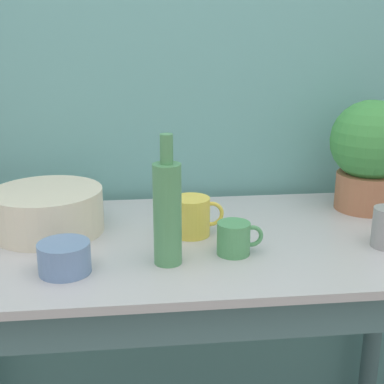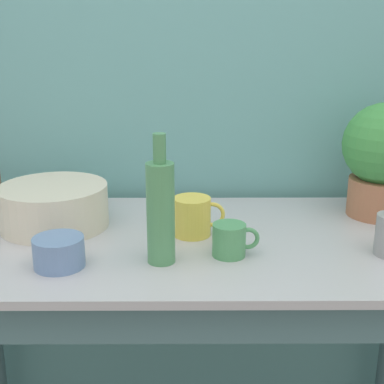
% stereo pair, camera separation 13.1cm
% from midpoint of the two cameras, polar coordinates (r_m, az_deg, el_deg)
% --- Properties ---
extents(wall_back, '(6.00, 0.05, 2.40)m').
position_cam_midpoint_polar(wall_back, '(1.63, -3.86, 13.29)').
color(wall_back, '#609E9E').
rests_on(wall_back, ground_plane).
extents(counter_table, '(1.40, 0.65, 0.80)m').
position_cam_midpoint_polar(counter_table, '(1.39, -2.62, -11.26)').
color(counter_table, slate).
rests_on(counter_table, ground_plane).
extents(potted_plant, '(0.23, 0.23, 0.32)m').
position_cam_midpoint_polar(potted_plant, '(1.57, 16.20, 4.14)').
color(potted_plant, '#A36647').
rests_on(potted_plant, counter_table).
extents(bowl_wash_large, '(0.28, 0.28, 0.11)m').
position_cam_midpoint_polar(bowl_wash_large, '(1.43, -17.70, -1.96)').
color(bowl_wash_large, beige).
rests_on(bowl_wash_large, counter_table).
extents(bottle_tall, '(0.06, 0.06, 0.29)m').
position_cam_midpoint_polar(bottle_tall, '(1.17, -5.85, -2.11)').
color(bottle_tall, '#4C8C59').
rests_on(bottle_tall, counter_table).
extents(mug_green, '(0.11, 0.08, 0.08)m').
position_cam_midpoint_polar(mug_green, '(1.24, 1.56, -5.01)').
color(mug_green, '#4C935B').
rests_on(mug_green, counter_table).
extents(mug_yellow, '(0.13, 0.09, 0.10)m').
position_cam_midpoint_polar(mug_yellow, '(1.35, -2.83, -2.66)').
color(mug_yellow, '#E5CC4C').
rests_on(mug_yellow, counter_table).
extents(bowl_small_blue, '(0.11, 0.11, 0.07)m').
position_cam_midpoint_polar(bowl_small_blue, '(1.20, -16.54, -6.79)').
color(bowl_small_blue, '#6684B2').
rests_on(bowl_small_blue, counter_table).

